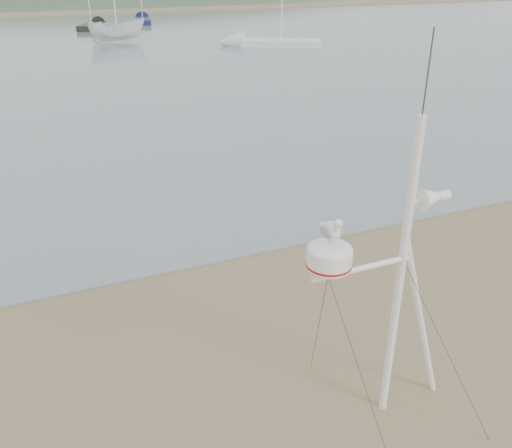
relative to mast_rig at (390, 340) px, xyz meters
name	(u,v)px	position (x,y,z in m)	size (l,w,h in m)	color
ground	(178,416)	(-2.81, 1.08, -1.30)	(560.00, 560.00, 0.00)	#796545
sandbar	(19,15)	(-2.81, 71.08, -1.23)	(560.00, 7.00, 0.07)	#796545
hill_ridge	(65,32)	(15.70, 236.08, -21.00)	(620.00, 180.00, 80.00)	#203314
mast_rig	(390,340)	(0.00, 0.00, 0.00)	(2.39, 2.55, 5.39)	white
boat_white	(115,12)	(3.82, 42.10, 1.02)	(1.72, 1.76, 4.57)	white
sailboat_dark_mid	(97,25)	(3.80, 53.61, -1.00)	(3.97, 6.18, 6.13)	black
sailboat_white_near	(252,43)	(12.93, 35.58, -1.00)	(8.05, 5.36, 7.95)	white
sailboat_blue_far	(142,19)	(9.18, 57.26, -1.00)	(2.76, 6.56, 6.36)	#142046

